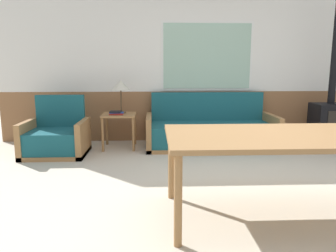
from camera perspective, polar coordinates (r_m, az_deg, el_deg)
The scene contains 9 objects.
ground_plane at distance 3.48m, azimuth 14.07°, elevation -11.73°, with size 16.00×16.00×0.00m, color beige.
wall_back at distance 5.80m, azimuth 7.14°, elevation 10.86°, with size 7.20×0.09×2.70m.
couch at distance 5.38m, azimuth 7.37°, elevation -1.00°, with size 2.07×0.88×0.86m.
armchair at distance 5.13m, azimuth -18.86°, elevation -2.00°, with size 0.89×0.77×0.86m.
side_table at distance 5.27m, azimuth -8.50°, elevation 1.10°, with size 0.53×0.53×0.55m.
table_lamp at distance 5.30m, azimuth -8.23°, elevation 6.88°, with size 0.30×0.30×0.52m.
book_stack at distance 5.16m, azimuth -9.03°, elevation 2.28°, with size 0.23×0.16×0.06m.
dining_table at distance 2.91m, azimuth 18.93°, elevation -2.53°, with size 1.90×1.01×0.73m.
wood_stove at distance 5.95m, azimuth 26.54°, elevation 1.82°, with size 0.58×0.46×2.31m.
Camera 1 is at (-0.97, -3.09, 1.28)m, focal length 35.00 mm.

